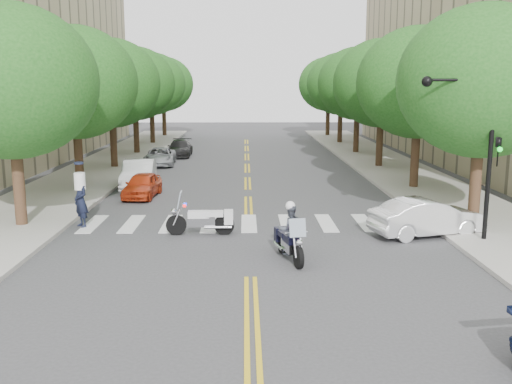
{
  "coord_description": "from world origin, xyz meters",
  "views": [
    {
      "loc": [
        -0.15,
        -15.62,
        5.42
      ],
      "look_at": [
        0.28,
        6.38,
        1.3
      ],
      "focal_mm": 40.0,
      "sensor_mm": 36.0,
      "label": 1
    }
  ],
  "objects_px": {
    "motorcycle_police": "(290,234)",
    "motorcycle_parked": "(206,220)",
    "officer_standing": "(81,201)",
    "convertible": "(427,217)"
  },
  "relations": [
    {
      "from": "motorcycle_parked",
      "to": "officer_standing",
      "type": "relative_size",
      "value": 1.22
    },
    {
      "from": "convertible",
      "to": "motorcycle_police",
      "type": "bearing_deg",
      "value": 102.23
    },
    {
      "from": "motorcycle_police",
      "to": "convertible",
      "type": "relative_size",
      "value": 0.55
    },
    {
      "from": "motorcycle_parked",
      "to": "officer_standing",
      "type": "distance_m",
      "value": 5.11
    },
    {
      "from": "motorcycle_parked",
      "to": "convertible",
      "type": "relative_size",
      "value": 0.6
    },
    {
      "from": "motorcycle_police",
      "to": "motorcycle_parked",
      "type": "xyz_separation_m",
      "value": [
        -2.82,
        3.11,
        -0.28
      ]
    },
    {
      "from": "motorcycle_police",
      "to": "officer_standing",
      "type": "relative_size",
      "value": 1.12
    },
    {
      "from": "motorcycle_police",
      "to": "convertible",
      "type": "distance_m",
      "value": 5.96
    },
    {
      "from": "motorcycle_police",
      "to": "officer_standing",
      "type": "xyz_separation_m",
      "value": [
        -7.74,
        4.39,
        0.18
      ]
    },
    {
      "from": "motorcycle_parked",
      "to": "convertible",
      "type": "bearing_deg",
      "value": -93.33
    }
  ]
}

